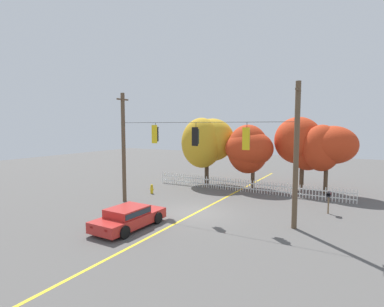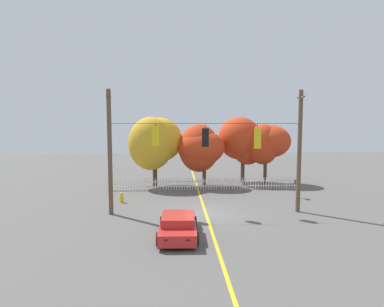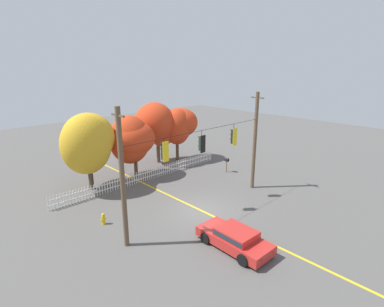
% 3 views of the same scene
% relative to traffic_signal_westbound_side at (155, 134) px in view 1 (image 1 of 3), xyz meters
% --- Properties ---
extents(ground, '(80.00, 80.00, 0.00)m').
position_rel_traffic_signal_westbound_side_xyz_m(ground, '(3.09, 0.01, -4.87)').
color(ground, '#565451').
extents(lane_centerline_stripe, '(0.16, 36.00, 0.01)m').
position_rel_traffic_signal_westbound_side_xyz_m(lane_centerline_stripe, '(3.09, 0.01, -4.87)').
color(lane_centerline_stripe, gold).
rests_on(lane_centerline_stripe, ground).
extents(signal_support_span, '(12.07, 1.10, 7.70)m').
position_rel_traffic_signal_westbound_side_xyz_m(signal_support_span, '(3.09, 0.01, -0.95)').
color(signal_support_span, brown).
rests_on(signal_support_span, ground).
extents(traffic_signal_westbound_side, '(0.43, 0.38, 1.36)m').
position_rel_traffic_signal_westbound_side_xyz_m(traffic_signal_westbound_side, '(0.00, 0.00, 0.00)').
color(traffic_signal_westbound_side, black).
extents(traffic_signal_eastbound_side, '(0.43, 0.38, 1.44)m').
position_rel_traffic_signal_westbound_side_xyz_m(traffic_signal_eastbound_side, '(3.04, 0.00, -0.10)').
color(traffic_signal_eastbound_side, black).
extents(traffic_signal_northbound_primary, '(0.43, 0.38, 1.56)m').
position_rel_traffic_signal_westbound_side_xyz_m(traffic_signal_northbound_primary, '(6.29, -0.00, -0.16)').
color(traffic_signal_northbound_primary, black).
extents(white_picket_fence, '(16.38, 0.06, 1.00)m').
position_rel_traffic_signal_westbound_side_xyz_m(white_picket_fence, '(3.65, 7.23, -4.37)').
color(white_picket_fence, white).
rests_on(white_picket_fence, ground).
extents(autumn_maple_near_fence, '(4.64, 4.35, 6.13)m').
position_rel_traffic_signal_westbound_side_xyz_m(autumn_maple_near_fence, '(-0.56, 8.82, -0.85)').
color(autumn_maple_near_fence, '#473828').
rests_on(autumn_maple_near_fence, ground).
extents(autumn_maple_mid, '(4.17, 3.55, 5.51)m').
position_rel_traffic_signal_westbound_side_xyz_m(autumn_maple_mid, '(3.36, 8.88, -1.45)').
color(autumn_maple_mid, brown).
rests_on(autumn_maple_mid, ground).
extents(autumn_oak_far_east, '(4.40, 3.80, 6.16)m').
position_rel_traffic_signal_westbound_side_xyz_m(autumn_oak_far_east, '(7.50, 10.53, -0.91)').
color(autumn_oak_far_east, brown).
rests_on(autumn_oak_far_east, ground).
extents(autumn_maple_far_west, '(4.06, 3.38, 5.51)m').
position_rel_traffic_signal_westbound_side_xyz_m(autumn_maple_far_west, '(9.58, 9.64, -1.07)').
color(autumn_maple_far_west, brown).
rests_on(autumn_maple_far_west, ground).
extents(parked_car, '(2.04, 4.29, 1.15)m').
position_rel_traffic_signal_westbound_side_xyz_m(parked_car, '(1.31, -4.27, -4.27)').
color(parked_car, red).
rests_on(parked_car, ground).
extents(fire_hydrant, '(0.38, 0.22, 0.74)m').
position_rel_traffic_signal_westbound_side_xyz_m(fire_hydrant, '(-2.63, 3.00, -4.51)').
color(fire_hydrant, gold).
rests_on(fire_hydrant, ground).
extents(roadside_mailbox, '(0.25, 0.44, 1.38)m').
position_rel_traffic_signal_westbound_side_xyz_m(roadside_mailbox, '(10.29, 3.84, -3.75)').
color(roadside_mailbox, brown).
rests_on(roadside_mailbox, ground).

